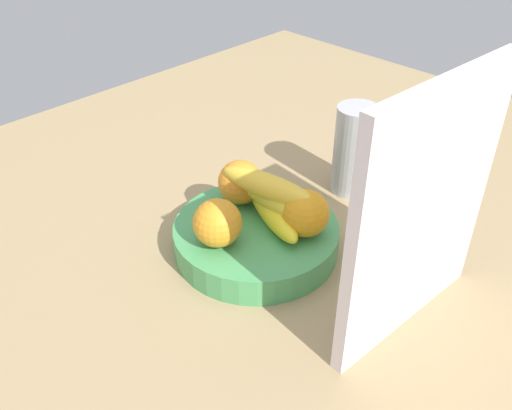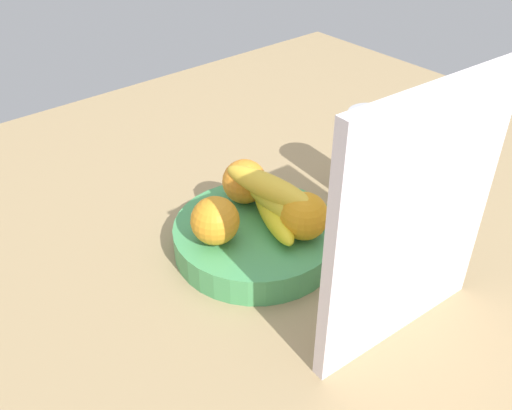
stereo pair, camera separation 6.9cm
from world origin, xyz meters
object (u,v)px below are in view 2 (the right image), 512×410
orange_center (245,181)px  cutting_board (414,223)px  orange_front_right (304,216)px  fruit_bowl (256,237)px  orange_front_left (215,221)px  banana_bunch (272,200)px  thermos_tumbler (365,155)px

orange_center → cutting_board: 33.49cm
orange_front_right → fruit_bowl: bearing=-59.2°
fruit_bowl → orange_front_left: (7.09, -1.11, 6.09)cm
fruit_bowl → orange_center: size_ratio=3.55×
banana_bunch → fruit_bowl: bearing=-17.2°
cutting_board → banana_bunch: bearing=-84.1°
orange_front_right → thermos_tumbler: bearing=-163.2°
fruit_bowl → thermos_tumbler: 26.00cm
orange_front_right → thermos_tumbler: thermos_tumbler is taller
banana_bunch → cutting_board: size_ratio=0.51×
fruit_bowl → banana_bunch: bearing=162.8°
orange_front_right → orange_front_left: bearing=-35.1°
orange_center → thermos_tumbler: thermos_tumbler is taller
orange_front_right → orange_center: (0.80, -13.40, 0.00)cm
fruit_bowl → thermos_tumbler: thermos_tumbler is taller
fruit_bowl → orange_front_left: orange_front_left is taller
orange_front_right → orange_center: same height
orange_center → cutting_board: cutting_board is taller
orange_center → cutting_board: (-0.40, 32.10, 9.55)cm
fruit_bowl → banana_bunch: (-2.67, 0.82, 6.56)cm
fruit_bowl → banana_bunch: banana_bunch is taller
cutting_board → orange_front_left: bearing=-64.3°
cutting_board → orange_center: bearing=-85.5°
orange_front_right → banana_bunch: banana_bunch is taller
orange_front_right → cutting_board: cutting_board is taller
orange_center → cutting_board: size_ratio=0.21×
orange_center → banana_bunch: size_ratio=0.41×
thermos_tumbler → banana_bunch: bearing=1.5°
banana_bunch → cutting_board: bearing=92.1°
orange_front_right → banana_bunch: (1.31, -5.84, 0.47)cm
fruit_bowl → orange_center: (-3.18, -6.74, 6.09)cm
orange_front_left → orange_front_right: 13.52cm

